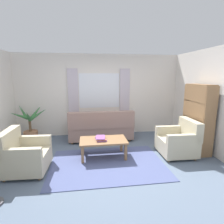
{
  "coord_description": "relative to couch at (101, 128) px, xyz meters",
  "views": [
    {
      "loc": [
        -0.44,
        -3.73,
        1.93
      ],
      "look_at": [
        0.2,
        0.7,
        1.04
      ],
      "focal_mm": 29.35,
      "sensor_mm": 36.0,
      "label": 1
    }
  ],
  "objects": [
    {
      "name": "bookshelf",
      "position": [
        2.36,
        -1.16,
        0.4
      ],
      "size": [
        0.3,
        0.94,
        1.72
      ],
      "rotation": [
        0.0,
        0.0,
        1.57
      ],
      "color": "olive",
      "rests_on": "ground_plane"
    },
    {
      "name": "book_stack_on_table",
      "position": [
        -0.11,
        -1.23,
        0.11
      ],
      "size": [
        0.26,
        0.36,
        0.07
      ],
      "color": "#7F478C",
      "rests_on": "coffee_table"
    },
    {
      "name": "window_with_curtains",
      "position": [
        0.01,
        0.57,
        1.08
      ],
      "size": [
        1.98,
        0.07,
        1.4
      ],
      "color": "white"
    },
    {
      "name": "potted_plant",
      "position": [
        -2.08,
        0.15,
        0.04
      ],
      "size": [
        0.98,
        1.09,
        1.08
      ],
      "color": "#9E6B4C",
      "rests_on": "ground_plane"
    },
    {
      "name": "coffee_table",
      "position": [
        -0.05,
        -1.23,
        0.01
      ],
      "size": [
        1.1,
        0.64,
        0.44
      ],
      "color": "olive",
      "rests_on": "ground_plane"
    },
    {
      "name": "wall_right",
      "position": [
        2.67,
        -1.61,
        0.93
      ],
      "size": [
        0.12,
        4.4,
        2.6
      ],
      "primitive_type": "cube",
      "color": "silver",
      "rests_on": "ground_plane"
    },
    {
      "name": "armchair_right",
      "position": [
        1.8,
        -1.36,
        -0.01
      ],
      "size": [
        0.84,
        0.86,
        0.88
      ],
      "rotation": [
        0.0,
        0.0,
        -1.6
      ],
      "color": "#BCB293",
      "rests_on": "ground_plane"
    },
    {
      "name": "wall_back",
      "position": [
        0.01,
        0.65,
        0.93
      ],
      "size": [
        5.32,
        0.12,
        2.6
      ],
      "primitive_type": "cube",
      "color": "silver",
      "rests_on": "ground_plane"
    },
    {
      "name": "area_rug",
      "position": [
        0.01,
        -1.61,
        -0.36
      ],
      "size": [
        2.48,
        1.76,
        0.01
      ],
      "primitive_type": "cube",
      "color": "#4C5684",
      "rests_on": "ground_plane"
    },
    {
      "name": "armchair_left",
      "position": [
        -1.7,
        -1.68,
        -0.01
      ],
      "size": [
        0.86,
        0.88,
        0.88
      ],
      "rotation": [
        0.0,
        0.0,
        1.52
      ],
      "color": "#BCB293",
      "rests_on": "ground_plane"
    },
    {
      "name": "couch",
      "position": [
        0.0,
        0.0,
        0.0
      ],
      "size": [
        1.9,
        0.82,
        0.92
      ],
      "rotation": [
        0.0,
        0.0,
        3.14
      ],
      "color": "gray",
      "rests_on": "ground_plane"
    },
    {
      "name": "ground_plane",
      "position": [
        0.01,
        -1.61,
        -0.37
      ],
      "size": [
        6.24,
        6.24,
        0.0
      ],
      "primitive_type": "plane",
      "color": "slate"
    }
  ]
}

